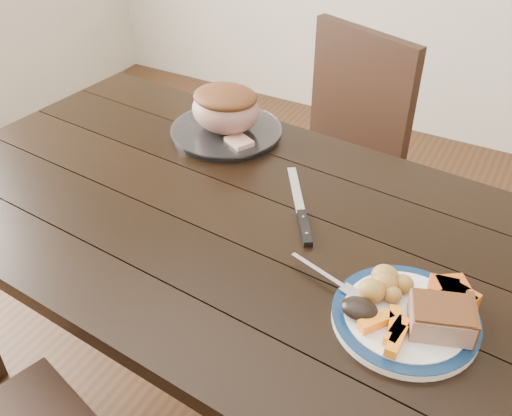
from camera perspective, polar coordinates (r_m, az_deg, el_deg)
The scene contains 15 objects.
ground at distance 1.89m, azimuth -1.93°, elevation -18.77°, with size 4.00×4.00×0.00m, color #472B16.
dining_table at distance 1.40m, azimuth -2.46°, elevation -3.32°, with size 1.67×1.03×0.75m.
chair_far at distance 2.03m, azimuth 7.83°, elevation 5.61°, with size 0.54×0.55×0.93m.
dinner_plate at distance 1.12m, azimuth 14.68°, elevation -10.62°, with size 0.27×0.27×0.02m, color white.
plate_rim at distance 1.11m, azimuth 14.74°, elevation -10.32°, with size 0.27×0.27×0.02m, color #0D2442.
serving_platter at distance 1.65m, azimuth -2.98°, elevation 7.55°, with size 0.31×0.31×0.02m, color white.
pork_slice at distance 1.09m, azimuth 17.98°, elevation -10.46°, with size 0.11×0.09×0.05m, color #A57865.
roasted_potatoes at distance 1.13m, azimuth 12.76°, elevation -7.43°, with size 0.09×0.10×0.05m.
carrot_batons at distance 1.06m, azimuth 13.32°, elevation -11.71°, with size 0.09×0.11×0.02m.
pumpkin_wedges at distance 1.14m, azimuth 19.08°, elevation -8.28°, with size 0.10×0.09×0.04m.
dark_mushroom at distance 1.08m, azimuth 10.31°, elevation -9.89°, with size 0.07×0.05×0.03m, color black.
fork at distance 1.15m, azimuth 7.50°, elevation -7.07°, with size 0.18×0.07×0.00m.
roast_joint at distance 1.62m, azimuth -3.06°, elevation 9.78°, with size 0.20×0.17×0.13m, color tan.
cut_slice at distance 1.57m, azimuth -1.69°, elevation 6.60°, with size 0.07×0.06×0.02m, color tan.
carving_knife at distance 1.32m, azimuth 4.66°, elevation -0.96°, with size 0.19×0.28×0.01m.
Camera 1 is at (0.57, -0.91, 1.56)m, focal length 40.00 mm.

